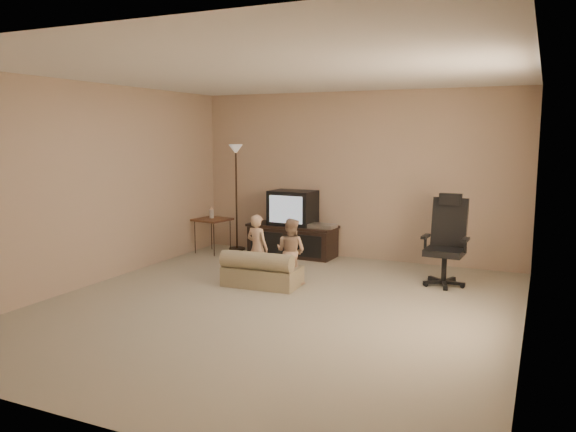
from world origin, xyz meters
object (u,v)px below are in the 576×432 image
office_chair (446,253)px  floor_lamp (236,173)px  toddler_right (291,251)px  toddler_left (257,248)px  side_table (212,220)px  tv_stand (293,229)px  child_sofa (261,272)px

office_chair → floor_lamp: floor_lamp is taller
floor_lamp → toddler_right: size_ratio=2.05×
floor_lamp → toddler_left: (1.24, -1.64, -0.81)m
floor_lamp → office_chair: bearing=-12.8°
side_table → toddler_left: bearing=-41.0°
floor_lamp → toddler_right: (1.67, -1.56, -0.83)m
floor_lamp → tv_stand: bearing=-1.0°
floor_lamp → toddler_left: floor_lamp is taller
floor_lamp → child_sofa: floor_lamp is taller
tv_stand → child_sofa: bearing=-75.8°
side_table → toddler_left: toddler_left is taller
tv_stand → floor_lamp: bearing=-178.7°
side_table → toddler_right: bearing=-32.2°
toddler_right → floor_lamp: bearing=-36.5°
child_sofa → toddler_right: bearing=40.2°
toddler_left → side_table: bearing=-29.8°
side_table → child_sofa: side_table is taller
office_chair → floor_lamp: (-3.44, 0.78, 0.84)m
child_sofa → toddler_right: toddler_right is taller
side_table → floor_lamp: floor_lamp is taller
toddler_left → toddler_right: bearing=-157.6°
office_chair → toddler_right: 1.94m
floor_lamp → side_table: bearing=-123.9°
child_sofa → office_chair: bearing=24.0°
office_chair → side_table: bearing=176.4°
tv_stand → toddler_right: bearing=-64.3°
office_chair → tv_stand: bearing=165.6°
office_chair → side_table: (-3.68, 0.43, 0.12)m
side_table → floor_lamp: size_ratio=0.43×
toddler_left → toddler_right: (0.43, 0.09, -0.02)m
side_table → toddler_left: 1.96m
office_chair → child_sofa: office_chair is taller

